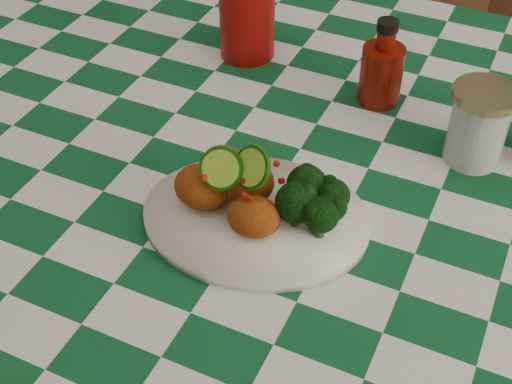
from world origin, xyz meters
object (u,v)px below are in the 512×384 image
at_px(dining_table, 291,319).
at_px(plate, 256,219).
at_px(mason_jar, 478,126).
at_px(red_tumbler, 247,11).
at_px(wooden_chair_left, 309,55).
at_px(fried_chicken_pile, 242,183).
at_px(ketchup_bottle, 383,62).

bearing_deg(dining_table, plate, -87.58).
bearing_deg(mason_jar, red_tumbler, 163.66).
bearing_deg(dining_table, wooden_chair_left, 109.60).
distance_m(mason_jar, wooden_chair_left, 0.92).
xyz_separation_m(dining_table, wooden_chair_left, (-0.27, 0.76, 0.06)).
relative_size(fried_chicken_pile, wooden_chair_left, 0.15).
xyz_separation_m(dining_table, plate, (0.01, -0.16, 0.40)).
bearing_deg(wooden_chair_left, red_tumbler, -74.18).
bearing_deg(mason_jar, ketchup_bottle, 153.17).
distance_m(plate, fried_chicken_pile, 0.06).
distance_m(dining_table, fried_chicken_pile, 0.48).
bearing_deg(dining_table, red_tumbler, 131.79).
distance_m(fried_chicken_pile, ketchup_bottle, 0.34).
relative_size(dining_table, wooden_chair_left, 1.84).
bearing_deg(wooden_chair_left, ketchup_bottle, -54.11).
xyz_separation_m(plate, wooden_chair_left, (-0.28, 0.92, -0.34)).
bearing_deg(red_tumbler, wooden_chair_left, 99.23).
bearing_deg(ketchup_bottle, red_tumbler, 171.41).
bearing_deg(plate, mason_jar, 48.48).
xyz_separation_m(ketchup_bottle, mason_jar, (0.16, -0.08, -0.01)).
distance_m(plate, red_tumbler, 0.42).
xyz_separation_m(dining_table, fried_chicken_pile, (-0.01, -0.16, 0.46)).
relative_size(dining_table, red_tumbler, 10.45).
bearing_deg(ketchup_bottle, fried_chicken_pile, -102.86).
bearing_deg(ketchup_bottle, mason_jar, -26.83).
relative_size(plate, mason_jar, 2.53).
bearing_deg(wooden_chair_left, mason_jar, -47.17).
relative_size(dining_table, plate, 5.75).
relative_size(ketchup_bottle, wooden_chair_left, 0.15).
height_order(dining_table, mason_jar, mason_jar).
bearing_deg(ketchup_bottle, dining_table, -111.18).
distance_m(dining_table, mason_jar, 0.51).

